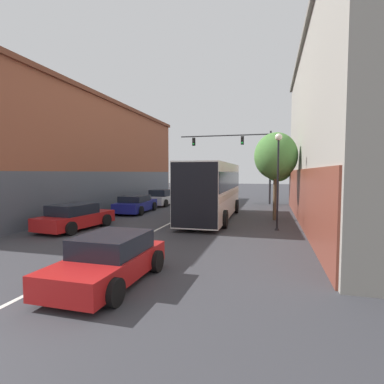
{
  "coord_description": "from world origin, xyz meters",
  "views": [
    {
      "loc": [
        5.81,
        -2.14,
        3.01
      ],
      "look_at": [
        1.22,
        15.12,
        1.85
      ],
      "focal_mm": 28.0,
      "sensor_mm": 36.0,
      "label": 1
    }
  ],
  "objects_px": {
    "parked_car_left_far": "(180,194)",
    "street_lamp": "(278,170)",
    "bus": "(212,188)",
    "street_tree_near": "(276,156)",
    "hatchback_foreground": "(110,260)",
    "parked_car_left_mid": "(162,198)",
    "street_tree_far": "(278,164)",
    "parked_car_left_near": "(75,217)",
    "parked_car_left_distant": "(136,204)",
    "traffic_signal_gantry": "(243,152)"
  },
  "relations": [
    {
      "from": "bus",
      "to": "street_tree_far",
      "type": "relative_size",
      "value": 1.91
    },
    {
      "from": "parked_car_left_far",
      "to": "parked_car_left_distant",
      "type": "relative_size",
      "value": 0.94
    },
    {
      "from": "bus",
      "to": "street_tree_near",
      "type": "xyz_separation_m",
      "value": [
        3.94,
        0.6,
        2.03
      ]
    },
    {
      "from": "parked_car_left_near",
      "to": "street_tree_far",
      "type": "xyz_separation_m",
      "value": [
        10.6,
        15.38,
        3.11
      ]
    },
    {
      "from": "hatchback_foreground",
      "to": "traffic_signal_gantry",
      "type": "bearing_deg",
      "value": -3.06
    },
    {
      "from": "parked_car_left_far",
      "to": "street_tree_far",
      "type": "xyz_separation_m",
      "value": [
        10.29,
        -2.28,
        3.15
      ]
    },
    {
      "from": "street_tree_far",
      "to": "parked_car_left_far",
      "type": "bearing_deg",
      "value": 167.53
    },
    {
      "from": "parked_car_left_near",
      "to": "parked_car_left_far",
      "type": "relative_size",
      "value": 1.03
    },
    {
      "from": "hatchback_foreground",
      "to": "bus",
      "type": "bearing_deg",
      "value": -1.84
    },
    {
      "from": "hatchback_foreground",
      "to": "street_tree_near",
      "type": "relative_size",
      "value": 0.72
    },
    {
      "from": "bus",
      "to": "parked_car_left_near",
      "type": "relative_size",
      "value": 2.26
    },
    {
      "from": "bus",
      "to": "parked_car_left_mid",
      "type": "xyz_separation_m",
      "value": [
        -6.02,
        6.68,
        -1.31
      ]
    },
    {
      "from": "bus",
      "to": "hatchback_foreground",
      "type": "bearing_deg",
      "value": 176.55
    },
    {
      "from": "street_lamp",
      "to": "parked_car_left_mid",
      "type": "bearing_deg",
      "value": 136.2
    },
    {
      "from": "bus",
      "to": "traffic_signal_gantry",
      "type": "distance_m",
      "value": 10.87
    },
    {
      "from": "parked_car_left_mid",
      "to": "street_lamp",
      "type": "height_order",
      "value": "street_lamp"
    },
    {
      "from": "street_tree_far",
      "to": "hatchback_foreground",
      "type": "bearing_deg",
      "value": -102.44
    },
    {
      "from": "traffic_signal_gantry",
      "to": "street_lamp",
      "type": "height_order",
      "value": "traffic_signal_gantry"
    },
    {
      "from": "hatchback_foreground",
      "to": "parked_car_left_distant",
      "type": "distance_m",
      "value": 14.51
    },
    {
      "from": "bus",
      "to": "parked_car_left_mid",
      "type": "distance_m",
      "value": 9.09
    },
    {
      "from": "parked_car_left_mid",
      "to": "parked_car_left_far",
      "type": "distance_m",
      "value": 5.51
    },
    {
      "from": "traffic_signal_gantry",
      "to": "street_tree_near",
      "type": "height_order",
      "value": "traffic_signal_gantry"
    },
    {
      "from": "parked_car_left_mid",
      "to": "street_tree_far",
      "type": "distance_m",
      "value": 11.21
    },
    {
      "from": "parked_car_left_far",
      "to": "street_lamp",
      "type": "xyz_separation_m",
      "value": [
        10.05,
        -15.14,
        2.55
      ]
    },
    {
      "from": "street_tree_far",
      "to": "street_tree_near",
      "type": "bearing_deg",
      "value": -91.98
    },
    {
      "from": "parked_car_left_far",
      "to": "street_tree_near",
      "type": "height_order",
      "value": "street_tree_near"
    },
    {
      "from": "parked_car_left_near",
      "to": "street_tree_near",
      "type": "relative_size",
      "value": 0.82
    },
    {
      "from": "hatchback_foreground",
      "to": "street_tree_near",
      "type": "height_order",
      "value": "street_tree_near"
    },
    {
      "from": "parked_car_left_near",
      "to": "street_lamp",
      "type": "relative_size",
      "value": 0.9
    },
    {
      "from": "parked_car_left_mid",
      "to": "traffic_signal_gantry",
      "type": "bearing_deg",
      "value": -59.7
    },
    {
      "from": "hatchback_foreground",
      "to": "parked_car_left_near",
      "type": "distance_m",
      "value": 8.64
    },
    {
      "from": "parked_car_left_mid",
      "to": "street_tree_near",
      "type": "height_order",
      "value": "street_tree_near"
    },
    {
      "from": "traffic_signal_gantry",
      "to": "street_tree_near",
      "type": "distance_m",
      "value": 10.29
    },
    {
      "from": "hatchback_foreground",
      "to": "parked_car_left_mid",
      "type": "relative_size",
      "value": 0.96
    },
    {
      "from": "bus",
      "to": "traffic_signal_gantry",
      "type": "xyz_separation_m",
      "value": [
        0.96,
        10.39,
        3.04
      ]
    },
    {
      "from": "bus",
      "to": "street_tree_near",
      "type": "bearing_deg",
      "value": -82.18
    },
    {
      "from": "parked_car_left_near",
      "to": "parked_car_left_far",
      "type": "xyz_separation_m",
      "value": [
        0.31,
        17.65,
        -0.04
      ]
    },
    {
      "from": "hatchback_foreground",
      "to": "parked_car_left_near",
      "type": "relative_size",
      "value": 0.88
    },
    {
      "from": "parked_car_left_far",
      "to": "traffic_signal_gantry",
      "type": "bearing_deg",
      "value": -110.2
    },
    {
      "from": "street_tree_near",
      "to": "street_tree_far",
      "type": "relative_size",
      "value": 1.03
    },
    {
      "from": "parked_car_left_distant",
      "to": "street_tree_far",
      "type": "height_order",
      "value": "street_tree_far"
    },
    {
      "from": "parked_car_left_near",
      "to": "parked_car_left_distant",
      "type": "relative_size",
      "value": 0.97
    },
    {
      "from": "parked_car_left_near",
      "to": "street_tree_near",
      "type": "bearing_deg",
      "value": -52.91
    },
    {
      "from": "bus",
      "to": "parked_car_left_far",
      "type": "relative_size",
      "value": 2.32
    },
    {
      "from": "street_tree_near",
      "to": "street_tree_far",
      "type": "xyz_separation_m",
      "value": [
        0.32,
        9.32,
        -0.27
      ]
    },
    {
      "from": "parked_car_left_far",
      "to": "hatchback_foreground",
      "type": "bearing_deg",
      "value": -172.93
    },
    {
      "from": "parked_car_left_near",
      "to": "parked_car_left_mid",
      "type": "relative_size",
      "value": 1.09
    },
    {
      "from": "parked_car_left_far",
      "to": "traffic_signal_gantry",
      "type": "height_order",
      "value": "traffic_signal_gantry"
    },
    {
      "from": "parked_car_left_distant",
      "to": "parked_car_left_near",
      "type": "bearing_deg",
      "value": 175.21
    },
    {
      "from": "parked_car_left_far",
      "to": "street_tree_far",
      "type": "distance_m",
      "value": 11.0
    }
  ]
}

